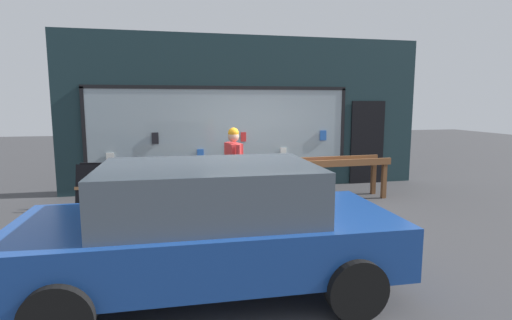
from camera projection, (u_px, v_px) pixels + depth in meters
name	position (u px, v px, depth m)	size (l,w,h in m)	color
ground_plane	(275.00, 213.00, 7.47)	(40.00, 40.00, 0.00)	#38383A
shopfront_facade	(249.00, 114.00, 9.53)	(8.66, 0.29, 3.61)	#192D33
display_table_left	(194.00, 170.00, 7.86)	(2.58, 0.75, 0.93)	brown
display_table_right	(330.00, 167.00, 8.49)	(2.58, 0.68, 0.89)	brown
person_browsing	(234.00, 164.00, 7.38)	(0.29, 0.64, 1.61)	#2D334C
small_dog	(265.00, 197.00, 7.41)	(0.36, 0.60, 0.46)	white
sandwich_board_sign	(92.00, 186.00, 7.72)	(0.57, 0.66, 0.90)	black
parked_car	(209.00, 226.00, 4.31)	(4.04, 1.98, 1.41)	navy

